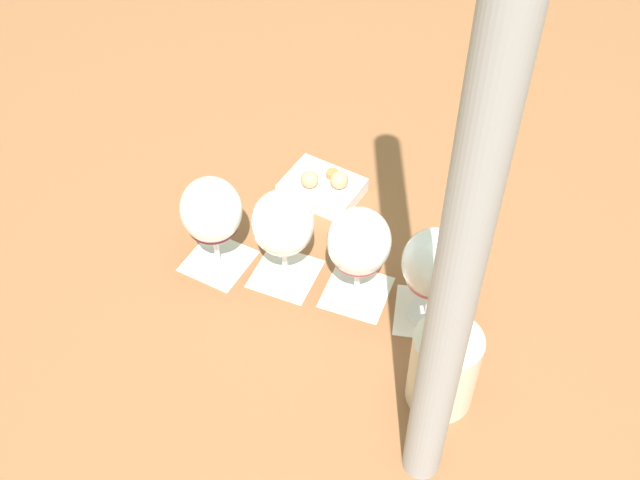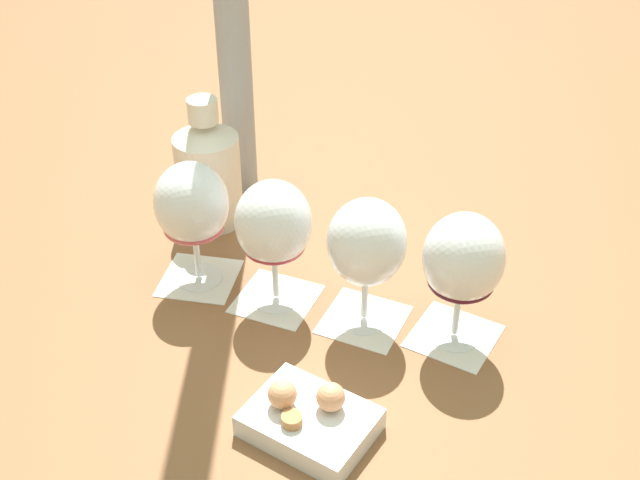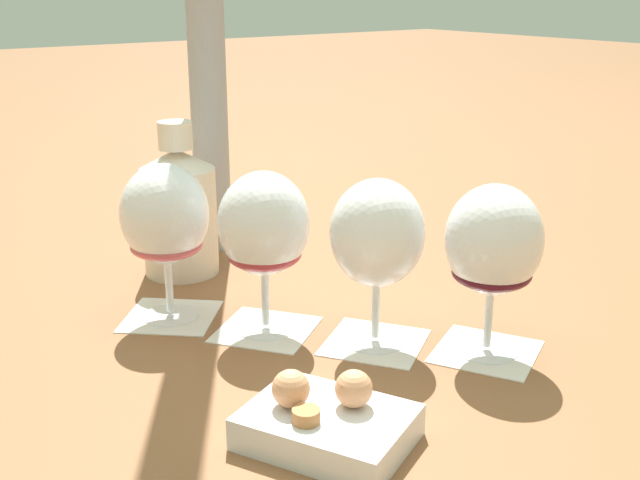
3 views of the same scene
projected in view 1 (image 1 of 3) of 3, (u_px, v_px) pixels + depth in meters
The scene contains 12 objects.
ground_plane at pixel (320, 286), 1.28m from camera, with size 8.00×8.00×0.00m, color brown.
tasting_card_0 at pixel (427, 313), 1.25m from camera, with size 0.14×0.14×0.00m.
tasting_card_1 at pixel (356, 292), 1.27m from camera, with size 0.14×0.14×0.00m.
tasting_card_2 at pixel (285, 274), 1.30m from camera, with size 0.14×0.14×0.00m.
tasting_card_3 at pixel (218, 261), 1.32m from camera, with size 0.13×0.13×0.00m.
wine_glass_0 at pixel (434, 266), 1.16m from camera, with size 0.10×0.10×0.17m.
wine_glass_1 at pixel (359, 245), 1.19m from camera, with size 0.10×0.10×0.17m.
wine_glass_2 at pixel (283, 226), 1.22m from camera, with size 0.10×0.10×0.17m.
wine_glass_3 at pixel (211, 213), 1.24m from camera, with size 0.10×0.10×0.17m.
ceramic_vase at pixel (445, 362), 1.09m from camera, with size 0.10×0.10×0.20m.
snack_dish at pixel (323, 187), 1.41m from camera, with size 0.15×0.16×0.06m.
umbrella_pole at pixel (475, 190), 0.70m from camera, with size 0.05×0.05×1.02m.
Camera 1 is at (0.45, 0.67, 1.00)m, focal length 45.00 mm.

